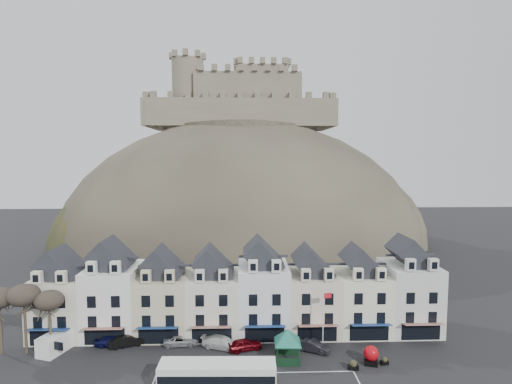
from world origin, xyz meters
TOP-DOWN VIEW (x-y plane):
  - townhouse_terrace at (0.15, 15.97)m, footprint 54.40×9.35m
  - castle_hill at (1.25, 68.95)m, footprint 100.00×76.00m
  - castle at (0.51, 75.93)m, footprint 50.20×22.20m
  - tree_left_mid at (-26.00, 10.50)m, footprint 3.78×3.78m
  - tree_left_near at (-23.00, 10.50)m, footprint 3.43×3.43m
  - bus at (-2.00, 1.20)m, footprint 11.90×3.11m
  - bus_shelter at (5.84, 7.50)m, footprint 6.14×6.14m
  - red_buoy at (15.46, 6.52)m, footprint 1.81×1.81m
  - flagpole at (10.62, 10.01)m, footprint 1.08×0.25m
  - white_van at (-22.42, 11.08)m, footprint 3.68×5.54m
  - planter_west at (17.00, 6.33)m, footprint 0.97×0.63m
  - planter_east at (13.07, 5.32)m, footprint 1.17×0.79m
  - car_navy at (-16.00, 12.00)m, footprint 4.37×1.79m
  - car_black at (-14.15, 12.00)m, footprint 4.88×3.08m
  - car_silver at (-7.33, 12.00)m, footprint 4.47×2.27m
  - car_white at (-2.08, 10.98)m, footprint 5.52×3.71m
  - car_maroon at (0.80, 10.35)m, footprint 4.56×2.92m
  - car_charcoal at (9.21, 9.75)m, footprint 4.46×3.11m

SIDE VIEW (x-z plane):
  - castle_hill at x=1.25m, z-range -33.89..34.11m
  - planter_west at x=17.00m, z-range -0.02..0.89m
  - planter_east at x=13.07m, z-range -0.02..1.11m
  - car_silver at x=-7.33m, z-range 0.00..1.23m
  - car_charcoal at x=9.21m, z-range 0.00..1.39m
  - car_maroon at x=0.80m, z-range 0.00..1.44m
  - car_navy at x=-16.00m, z-range 0.00..1.48m
  - car_white at x=-2.08m, z-range 0.00..1.49m
  - car_black at x=-14.15m, z-range 0.00..1.52m
  - red_buoy at x=15.46m, z-range 0.02..2.19m
  - white_van at x=-22.42m, z-range 0.00..2.33m
  - bus at x=-2.00m, z-range 0.18..3.51m
  - bus_shelter at x=5.84m, z-range 1.08..4.98m
  - flagpole at x=10.62m, z-range 0.53..8.05m
  - townhouse_terrace at x=0.15m, z-range -0.60..11.20m
  - tree_left_near at x=-23.00m, z-range 2.64..10.47m
  - tree_left_mid at x=-26.00m, z-range 2.92..11.56m
  - castle at x=0.51m, z-range 29.19..51.19m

